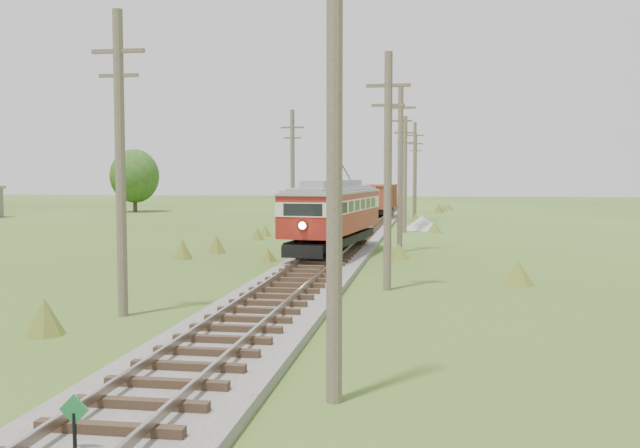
% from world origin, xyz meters
% --- Properties ---
extents(railbed_main, '(3.60, 96.00, 0.57)m').
position_xyz_m(railbed_main, '(0.00, 34.00, 0.19)').
color(railbed_main, '#605B54').
rests_on(railbed_main, ground).
extents(switch_marker, '(0.45, 0.06, 1.08)m').
position_xyz_m(switch_marker, '(-0.20, 1.50, 0.63)').
color(switch_marker, black).
rests_on(switch_marker, ground).
extents(streetcar, '(3.82, 11.24, 5.08)m').
position_xyz_m(streetcar, '(-0.00, 27.82, 2.42)').
color(streetcar, black).
rests_on(streetcar, ground).
extents(gondola, '(3.26, 8.29, 2.69)m').
position_xyz_m(gondola, '(0.00, 58.26, 2.02)').
color(gondola, black).
rests_on(gondola, ground).
extents(gravel_pile, '(2.97, 3.15, 1.08)m').
position_xyz_m(gravel_pile, '(4.33, 46.62, 0.50)').
color(gravel_pile, gray).
rests_on(gravel_pile, ground).
extents(utility_pole_r_1, '(0.30, 0.30, 8.80)m').
position_xyz_m(utility_pole_r_1, '(3.10, 5.00, 4.40)').
color(utility_pole_r_1, brown).
rests_on(utility_pole_r_1, ground).
extents(utility_pole_r_2, '(1.60, 0.30, 8.60)m').
position_xyz_m(utility_pole_r_2, '(3.30, 18.00, 4.42)').
color(utility_pole_r_2, brown).
rests_on(utility_pole_r_2, ground).
extents(utility_pole_r_3, '(1.60, 0.30, 9.00)m').
position_xyz_m(utility_pole_r_3, '(3.20, 31.00, 4.63)').
color(utility_pole_r_3, brown).
rests_on(utility_pole_r_3, ground).
extents(utility_pole_r_4, '(1.60, 0.30, 8.40)m').
position_xyz_m(utility_pole_r_4, '(3.00, 44.00, 4.32)').
color(utility_pole_r_4, brown).
rests_on(utility_pole_r_4, ground).
extents(utility_pole_r_5, '(1.60, 0.30, 8.90)m').
position_xyz_m(utility_pole_r_5, '(3.40, 57.00, 4.58)').
color(utility_pole_r_5, brown).
rests_on(utility_pole_r_5, ground).
extents(utility_pole_r_6, '(1.60, 0.30, 8.70)m').
position_xyz_m(utility_pole_r_6, '(3.20, 70.00, 4.47)').
color(utility_pole_r_6, brown).
rests_on(utility_pole_r_6, ground).
extents(utility_pole_l_a, '(1.60, 0.30, 9.00)m').
position_xyz_m(utility_pole_l_a, '(-4.20, 12.00, 4.63)').
color(utility_pole_l_a, brown).
rests_on(utility_pole_l_a, ground).
extents(utility_pole_l_b, '(1.60, 0.30, 8.60)m').
position_xyz_m(utility_pole_l_b, '(-4.50, 40.00, 4.42)').
color(utility_pole_l_b, brown).
rests_on(utility_pole_l_b, ground).
extents(tree_mid_a, '(5.46, 5.46, 7.03)m').
position_xyz_m(tree_mid_a, '(-28.00, 68.00, 4.02)').
color(tree_mid_a, '#38281C').
rests_on(tree_mid_a, ground).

